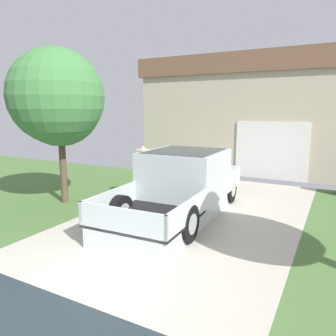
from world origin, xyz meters
TOP-DOWN VIEW (x-y plane):
  - pickup_truck at (-0.39, 4.43)m, footprint 2.23×5.27m
  - person_with_hat at (-1.98, 4.95)m, footprint 0.50×0.50m
  - handbag at (-1.99, 4.75)m, footprint 0.31×0.15m
  - house_with_garage at (-0.57, 13.08)m, footprint 9.40×6.69m
  - front_yard_tree at (-3.84, 3.50)m, footprint 2.64×2.64m

SIDE VIEW (x-z plane):
  - handbag at x=-1.99m, z-range -0.07..0.35m
  - pickup_truck at x=-0.39m, z-range -0.08..1.58m
  - person_with_hat at x=-1.98m, z-range 0.15..1.81m
  - house_with_garage at x=-0.57m, z-range 0.03..5.01m
  - front_yard_tree at x=-3.84m, z-range 0.78..5.18m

